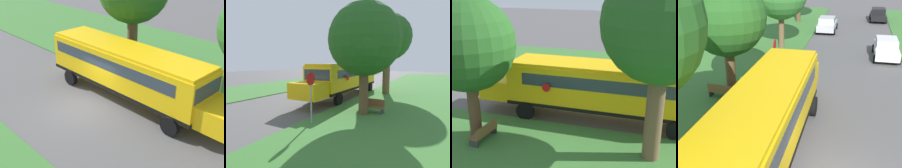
{
  "view_description": "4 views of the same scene",
  "coord_description": "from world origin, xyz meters",
  "views": [
    {
      "loc": [
        9.33,
        12.19,
        8.78
      ],
      "look_at": [
        -0.78,
        1.63,
        1.8
      ],
      "focal_mm": 50.0,
      "sensor_mm": 36.0,
      "label": 1
    },
    {
      "loc": [
        -10.02,
        16.55,
        3.18
      ],
      "look_at": [
        -1.78,
        0.97,
        1.12
      ],
      "focal_mm": 28.0,
      "sensor_mm": 36.0,
      "label": 2
    },
    {
      "loc": [
        -18.29,
        -1.85,
        7.36
      ],
      "look_at": [
        -1.48,
        3.53,
        1.43
      ],
      "focal_mm": 50.0,
      "sensor_mm": 36.0,
      "label": 3
    },
    {
      "loc": [
        0.46,
        -9.19,
        7.63
      ],
      "look_at": [
        -2.52,
        4.39,
        1.87
      ],
      "focal_mm": 50.0,
      "sensor_mm": 36.0,
      "label": 4
    }
  ],
  "objects": [
    {
      "name": "grass_verge",
      "position": [
        -10.0,
        0.0,
        0.04
      ],
      "size": [
        12.0,
        80.0,
        0.08
      ],
      "primitive_type": "cube",
      "color": "#3D7533",
      "rests_on": "ground"
    },
    {
      "name": "ground_plane",
      "position": [
        0.0,
        0.0,
        0.0
      ],
      "size": [
        120.0,
        120.0,
        0.0
      ],
      "primitive_type": "plane",
      "color": "#565454"
    },
    {
      "name": "oak_tree_roadside_mid",
      "position": [
        -6.52,
        6.62,
        4.51
      ],
      "size": [
        4.35,
        4.35,
        6.78
      ],
      "color": "brown",
      "rests_on": "ground"
    },
    {
      "name": "stop_sign",
      "position": [
        -4.6,
        9.31,
        1.74
      ],
      "size": [
        0.08,
        0.68,
        2.74
      ],
      "color": "gray",
      "rests_on": "ground"
    },
    {
      "name": "park_bench",
      "position": [
        -6.8,
        5.8,
        0.47
      ],
      "size": [
        1.64,
        0.64,
        0.92
      ],
      "color": "brown",
      "rests_on": "ground"
    },
    {
      "name": "school_bus",
      "position": [
        -2.68,
        1.07,
        1.92
      ],
      "size": [
        2.84,
        12.42,
        3.16
      ],
      "color": "yellow",
      "rests_on": "ground"
    },
    {
      "name": "oak_tree_beside_bus",
      "position": [
        -5.99,
        -1.95,
        5.86
      ],
      "size": [
        4.76,
        4.76,
        8.21
      ],
      "color": "brown",
      "rests_on": "ground"
    },
    {
      "name": "grass_far_side",
      "position": [
        9.0,
        0.0,
        0.04
      ],
      "size": [
        10.0,
        80.0,
        0.07
      ],
      "primitive_type": "cube",
      "color": "#3D7533",
      "rests_on": "ground"
    }
  ]
}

